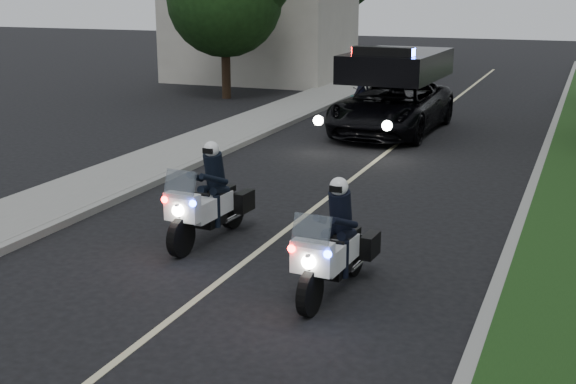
% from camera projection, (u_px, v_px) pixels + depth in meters
% --- Properties ---
extents(ground, '(120.00, 120.00, 0.00)m').
position_uv_depth(ground, '(167.00, 322.00, 10.55)').
color(ground, black).
rests_on(ground, ground).
extents(curb_right, '(0.20, 60.00, 0.15)m').
position_uv_depth(curb_right, '(535.00, 179.00, 18.02)').
color(curb_right, gray).
rests_on(curb_right, ground).
extents(grass_verge, '(1.20, 60.00, 0.16)m').
position_uv_depth(grass_verge, '(567.00, 182.00, 17.77)').
color(grass_verge, '#193814').
rests_on(grass_verge, ground).
extents(curb_left, '(0.20, 60.00, 0.15)m').
position_uv_depth(curb_left, '(224.00, 152.00, 20.96)').
color(curb_left, gray).
rests_on(curb_left, ground).
extents(sidewalk_left, '(2.00, 60.00, 0.16)m').
position_uv_depth(sidewalk_left, '(188.00, 148.00, 21.35)').
color(sidewalk_left, gray).
rests_on(sidewalk_left, ground).
extents(building_far, '(8.00, 6.00, 7.00)m').
position_uv_depth(building_far, '(261.00, 6.00, 36.51)').
color(building_far, '#A8A396').
rests_on(building_far, ground).
extents(lane_marking, '(0.12, 50.00, 0.01)m').
position_uv_depth(lane_marking, '(368.00, 167.00, 19.51)').
color(lane_marking, '#BFB78C').
rests_on(lane_marking, ground).
extents(police_moto_left, '(0.89, 2.20, 1.83)m').
position_uv_depth(police_moto_left, '(210.00, 241.00, 13.90)').
color(police_moto_left, silver).
rests_on(police_moto_left, ground).
extents(police_moto_right, '(0.86, 2.13, 1.78)m').
position_uv_depth(police_moto_right, '(333.00, 293.00, 11.56)').
color(police_moto_right, silver).
rests_on(police_moto_right, ground).
extents(police_suv, '(3.02, 6.14, 2.93)m').
position_uv_depth(police_suv, '(391.00, 132.00, 24.11)').
color(police_suv, black).
rests_on(police_suv, ground).
extents(bicycle, '(0.66, 1.59, 0.81)m').
position_uv_depth(bicycle, '(360.00, 117.00, 26.84)').
color(bicycle, black).
rests_on(bicycle, ground).
extents(cyclist, '(0.60, 0.44, 1.56)m').
position_uv_depth(cyclist, '(360.00, 117.00, 26.84)').
color(cyclist, black).
rests_on(cyclist, ground).
extents(tree_left_near, '(4.99, 4.99, 7.71)m').
position_uv_depth(tree_left_near, '(227.00, 98.00, 31.33)').
color(tree_left_near, '#163612').
rests_on(tree_left_near, ground).
extents(tree_left_far, '(9.72, 9.72, 12.55)m').
position_uv_depth(tree_left_far, '(318.00, 69.00, 42.35)').
color(tree_left_far, black).
rests_on(tree_left_far, ground).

